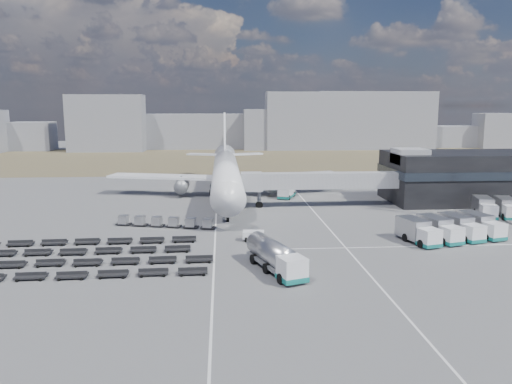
{
  "coord_description": "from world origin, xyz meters",
  "views": [
    {
      "loc": [
        -0.92,
        -73.16,
        19.28
      ],
      "look_at": [
        5.19,
        14.78,
        4.0
      ],
      "focal_mm": 35.0,
      "sensor_mm": 36.0,
      "label": 1
    }
  ],
  "objects": [
    {
      "name": "service_trucks_far",
      "position": [
        46.96,
        9.28,
        1.66
      ],
      "size": [
        7.94,
        8.87,
        3.06
      ],
      "rotation": [
        0.0,
        0.0,
        -0.24
      ],
      "color": "white",
      "rests_on": "ground"
    },
    {
      "name": "uld_row",
      "position": [
        -10.08,
        5.69,
        0.9
      ],
      "size": [
        16.38,
        5.34,
        1.5
      ],
      "rotation": [
        0.0,
        0.0,
        -0.24
      ],
      "color": "black",
      "rests_on": "ground"
    },
    {
      "name": "catering_truck",
      "position": [
        12.77,
        30.26,
        1.44
      ],
      "size": [
        4.58,
        6.65,
        2.82
      ],
      "rotation": [
        0.0,
        0.0,
        -0.37
      ],
      "color": "white",
      "rests_on": "ground"
    },
    {
      "name": "service_trucks_near",
      "position": [
        32.23,
        -4.66,
        1.67
      ],
      "size": [
        15.33,
        10.9,
        3.08
      ],
      "rotation": [
        0.0,
        0.0,
        0.26
      ],
      "color": "white",
      "rests_on": "ground"
    },
    {
      "name": "grass_strip",
      "position": [
        0.0,
        110.0,
        0.01
      ],
      "size": [
        420.0,
        90.0,
        0.01
      ],
      "primitive_type": "cube",
      "color": "brown",
      "rests_on": "ground"
    },
    {
      "name": "airliner",
      "position": [
        0.0,
        32.38,
        5.29
      ],
      "size": [
        51.59,
        64.53,
        17.62
      ],
      "color": "white",
      "rests_on": "ground"
    },
    {
      "name": "baggage_dollies",
      "position": [
        -20.44,
        -11.01,
        0.41
      ],
      "size": [
        36.4,
        16.97,
        0.82
      ],
      "rotation": [
        0.0,
        0.0,
        0.03
      ],
      "color": "black",
      "rests_on": "ground"
    },
    {
      "name": "pushback_tug",
      "position": [
        3.56,
        -3.32,
        0.71
      ],
      "size": [
        3.22,
        1.99,
        1.41
      ],
      "primitive_type": "cube",
      "rotation": [
        0.0,
        0.0,
        -0.08
      ],
      "color": "white",
      "rests_on": "ground"
    },
    {
      "name": "ground",
      "position": [
        0.0,
        0.0,
        0.0
      ],
      "size": [
        420.0,
        420.0,
        0.0
      ],
      "primitive_type": "plane",
      "color": "#565659",
      "rests_on": "ground"
    },
    {
      "name": "terminal",
      "position": [
        47.77,
        23.96,
        5.25
      ],
      "size": [
        30.4,
        16.4,
        11.0
      ],
      "color": "black",
      "rests_on": "ground"
    },
    {
      "name": "jet_bridge",
      "position": [
        15.9,
        20.42,
        5.05
      ],
      "size": [
        30.3,
        3.8,
        7.05
      ],
      "color": "#939399",
      "rests_on": "ground"
    },
    {
      "name": "skyline",
      "position": [
        -18.55,
        147.99,
        10.38
      ],
      "size": [
        312.98,
        24.77,
        25.47
      ],
      "color": "gray",
      "rests_on": "ground"
    },
    {
      "name": "fuel_tanker",
      "position": [
        5.26,
        -17.14,
        1.82
      ],
      "size": [
        6.42,
        11.55,
        3.63
      ],
      "rotation": [
        0.0,
        0.0,
        0.34
      ],
      "color": "white",
      "rests_on": "ground"
    },
    {
      "name": "lane_markings",
      "position": [
        9.77,
        3.0,
        0.01
      ],
      "size": [
        47.12,
        110.0,
        0.01
      ],
      "color": "silver",
      "rests_on": "ground"
    }
  ]
}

